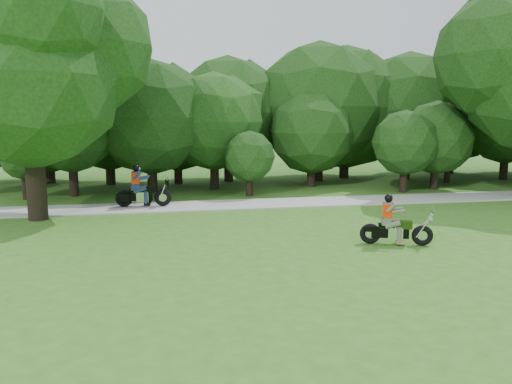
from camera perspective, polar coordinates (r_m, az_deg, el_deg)
name	(u,v)px	position (r m, az deg, el deg)	size (l,w,h in m)	color
ground	(391,253)	(14.17, 15.14, -6.78)	(100.00, 100.00, 0.00)	#37621C
walkway	(307,202)	(21.47, 5.85, -1.17)	(60.00, 2.20, 0.06)	#A6A6A1
tree_line	(288,115)	(28.00, 3.63, 8.83)	(38.46, 11.88, 7.81)	black
big_tree_west	(29,56)	(19.73, -24.53, 13.93)	(8.64, 6.56, 9.96)	black
chopper_motorcycle	(393,226)	(14.99, 15.37, -3.78)	(2.03, 1.02, 1.49)	black
touring_motorcycle	(140,191)	(20.64, -13.14, 0.08)	(2.24, 0.73, 1.71)	black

